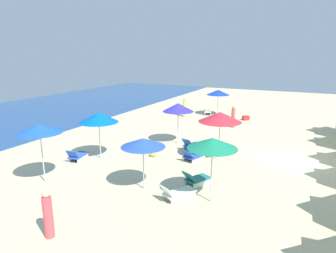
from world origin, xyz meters
TOP-DOWN VIEW (x-y plane):
  - ground_plane at (0.00, 0.00)m, footprint 60.00×60.00m
  - ocean at (0.00, 22.46)m, footprint 60.00×15.07m
  - umbrella_0 at (-7.64, 9.32)m, footprint 1.93×1.93m
  - umbrella_1 at (-1.61, 3.30)m, footprint 2.21×2.21m
  - lounge_chair_1_0 at (-2.23, 4.47)m, footprint 1.46×1.01m
  - umbrella_2 at (-4.15, 9.04)m, footprint 2.05×2.05m
  - lounge_chair_2_0 at (-4.97, 9.93)m, footprint 1.34×0.80m
  - umbrella_3 at (9.55, 6.82)m, footprint 2.04×2.04m
  - lounge_chair_3_0 at (9.39, 7.72)m, footprint 1.40×1.05m
  - umbrella_4 at (-6.30, 5.06)m, footprint 1.81×1.81m
  - umbrella_5 at (-6.13, 2.23)m, footprint 1.86×1.86m
  - lounge_chair_5_0 at (-6.48, 3.44)m, footprint 1.52×1.17m
  - lounge_chair_5_1 at (-5.03, 3.23)m, footprint 1.37×1.06m
  - umbrella_6 at (0.15, 6.45)m, footprint 1.90×1.90m
  - lounge_chair_6_0 at (-0.60, 5.20)m, footprint 1.38×1.02m
  - beachgoer_0 at (5.68, 4.42)m, footprint 0.34×0.34m
  - beachgoer_1 at (7.65, 9.20)m, footprint 0.43×0.43m
  - beachgoer_2 at (-10.50, 5.93)m, footprint 0.30×0.30m
  - cooler_box_0 at (8.66, 4.09)m, footprint 0.61×0.62m
  - beach_ball_1 at (-2.69, 6.65)m, footprint 0.33×0.33m

SIDE VIEW (x-z plane):
  - ground_plane at x=0.00m, z-range 0.00..0.00m
  - ocean at x=0.00m, z-range 0.00..0.12m
  - beach_ball_1 at x=-2.69m, z-range 0.00..0.33m
  - cooler_box_0 at x=8.66m, z-range 0.00..0.37m
  - lounge_chair_5_0 at x=-6.48m, z-range -0.09..0.56m
  - lounge_chair_1_0 at x=-2.23m, z-range -0.08..0.55m
  - lounge_chair_2_0 at x=-4.97m, z-range -0.09..0.61m
  - lounge_chair_5_1 at x=-5.03m, z-range -0.08..0.63m
  - lounge_chair_6_0 at x=-0.60m, z-range -0.09..0.64m
  - lounge_chair_3_0 at x=9.39m, z-range -0.07..0.62m
  - beachgoer_2 at x=-10.50m, z-range -0.03..1.53m
  - beachgoer_0 at x=5.68m, z-range -0.03..1.63m
  - beachgoer_1 at x=7.65m, z-range -0.05..1.67m
  - umbrella_4 at x=-6.30m, z-range 0.91..3.10m
  - umbrella_3 at x=9.55m, z-range 0.92..3.22m
  - umbrella_2 at x=-4.15m, z-range 0.99..3.48m
  - umbrella_6 at x=0.15m, z-range 1.01..3.55m
  - umbrella_5 at x=-6.13m, z-range 1.06..3.58m
  - umbrella_1 at x=-1.61m, z-range 1.03..3.62m
  - umbrella_0 at x=-7.64m, z-range 1.11..3.72m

